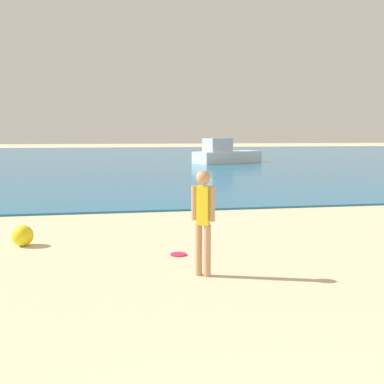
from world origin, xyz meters
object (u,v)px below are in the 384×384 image
person_standing (203,217)px  frisbee (179,254)px  boat_far (225,154)px  beach_ball (23,236)px

person_standing → frisbee: person_standing is taller
frisbee → boat_far: boat_far is taller
person_standing → beach_ball: 4.06m
person_standing → boat_far: boat_far is taller
frisbee → boat_far: (7.09, 24.56, 0.67)m
frisbee → person_standing: bearing=-81.1°
frisbee → boat_far: size_ratio=0.05×
boat_far → beach_ball: boat_far is taller
person_standing → beach_ball: size_ratio=3.99×
boat_far → beach_ball: bearing=-140.0°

